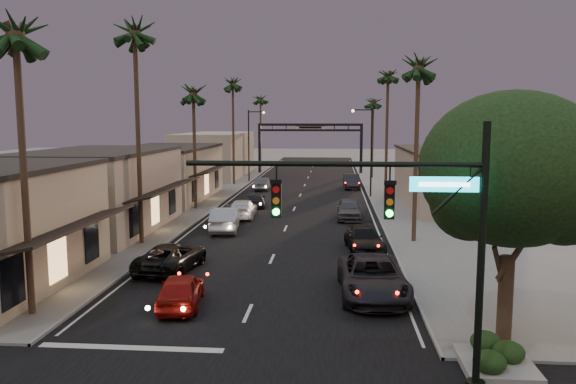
% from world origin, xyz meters
% --- Properties ---
extents(ground, '(200.00, 200.00, 0.00)m').
position_xyz_m(ground, '(0.00, 40.00, 0.00)').
color(ground, slate).
rests_on(ground, ground).
extents(road, '(14.00, 120.00, 0.02)m').
position_xyz_m(road, '(0.00, 45.00, 0.00)').
color(road, black).
rests_on(road, ground).
extents(sidewalk_left, '(5.00, 92.00, 0.12)m').
position_xyz_m(sidewalk_left, '(-9.50, 52.00, 0.06)').
color(sidewalk_left, slate).
rests_on(sidewalk_left, ground).
extents(sidewalk_right, '(5.00, 92.00, 0.12)m').
position_xyz_m(sidewalk_right, '(9.50, 52.00, 0.06)').
color(sidewalk_right, slate).
rests_on(sidewalk_right, ground).
extents(storefront_mid, '(8.00, 14.00, 5.50)m').
position_xyz_m(storefront_mid, '(-13.00, 26.00, 2.75)').
color(storefront_mid, gray).
rests_on(storefront_mid, ground).
extents(storefront_far, '(8.00, 16.00, 5.00)m').
position_xyz_m(storefront_far, '(-13.00, 42.00, 2.50)').
color(storefront_far, tan).
rests_on(storefront_far, ground).
extents(storefront_dist, '(8.00, 20.00, 6.00)m').
position_xyz_m(storefront_dist, '(-13.00, 65.00, 3.00)').
color(storefront_dist, gray).
rests_on(storefront_dist, ground).
extents(building_right, '(8.00, 18.00, 5.00)m').
position_xyz_m(building_right, '(14.00, 40.00, 2.50)').
color(building_right, gray).
rests_on(building_right, ground).
extents(traffic_signal, '(8.51, 0.22, 7.80)m').
position_xyz_m(traffic_signal, '(5.69, 4.00, 5.08)').
color(traffic_signal, black).
rests_on(traffic_signal, ground).
extents(corner_tree, '(6.20, 6.20, 8.80)m').
position_xyz_m(corner_tree, '(9.48, 7.45, 5.98)').
color(corner_tree, '#38281C').
rests_on(corner_tree, ground).
extents(planter, '(2.20, 2.60, 0.24)m').
position_xyz_m(planter, '(8.60, 5.50, 0.00)').
color(planter, gray).
rests_on(planter, ground).
extents(arch, '(15.20, 0.40, 7.27)m').
position_xyz_m(arch, '(0.00, 70.00, 5.53)').
color(arch, black).
rests_on(arch, ground).
extents(streetlight_right, '(2.13, 0.30, 9.00)m').
position_xyz_m(streetlight_right, '(6.92, 45.00, 5.33)').
color(streetlight_right, black).
rests_on(streetlight_right, ground).
extents(streetlight_left, '(2.13, 0.30, 9.00)m').
position_xyz_m(streetlight_left, '(-6.92, 58.00, 5.33)').
color(streetlight_left, black).
rests_on(streetlight_left, ground).
extents(palm_la, '(3.20, 3.20, 13.20)m').
position_xyz_m(palm_la, '(-8.60, 9.00, 11.44)').
color(palm_la, '#38281C').
rests_on(palm_la, ground).
extents(palm_lb, '(3.20, 3.20, 15.20)m').
position_xyz_m(palm_lb, '(-8.60, 22.00, 13.39)').
color(palm_lb, '#38281C').
rests_on(palm_lb, ground).
extents(palm_lc, '(3.20, 3.20, 12.20)m').
position_xyz_m(palm_lc, '(-8.60, 36.00, 10.47)').
color(palm_lc, '#38281C').
rests_on(palm_lc, ground).
extents(palm_ld, '(3.20, 3.20, 14.20)m').
position_xyz_m(palm_ld, '(-8.60, 55.00, 12.42)').
color(palm_ld, '#38281C').
rests_on(palm_ld, ground).
extents(palm_ra, '(3.20, 3.20, 13.20)m').
position_xyz_m(palm_ra, '(8.60, 24.00, 11.44)').
color(palm_ra, '#38281C').
rests_on(palm_ra, ground).
extents(palm_rb, '(3.20, 3.20, 14.20)m').
position_xyz_m(palm_rb, '(8.60, 44.00, 12.42)').
color(palm_rb, '#38281C').
rests_on(palm_rb, ground).
extents(palm_rc, '(3.20, 3.20, 12.20)m').
position_xyz_m(palm_rc, '(8.60, 64.00, 10.47)').
color(palm_rc, '#38281C').
rests_on(palm_rc, ground).
extents(palm_far, '(3.20, 3.20, 13.20)m').
position_xyz_m(palm_far, '(-8.30, 78.00, 11.44)').
color(palm_far, '#38281C').
rests_on(palm_far, ground).
extents(oncoming_red, '(2.22, 4.40, 1.44)m').
position_xyz_m(oncoming_red, '(-2.95, 10.61, 0.72)').
color(oncoming_red, maroon).
rests_on(oncoming_red, ground).
extents(oncoming_pickup, '(3.03, 5.53, 1.47)m').
position_xyz_m(oncoming_pickup, '(-4.95, 16.11, 0.73)').
color(oncoming_pickup, black).
rests_on(oncoming_pickup, ground).
extents(oncoming_silver, '(2.39, 5.36, 1.71)m').
position_xyz_m(oncoming_silver, '(-4.19, 26.73, 0.85)').
color(oncoming_silver, '#ACACB1').
rests_on(oncoming_silver, ground).
extents(oncoming_white, '(2.22, 5.05, 1.44)m').
position_xyz_m(oncoming_white, '(-3.85, 32.23, 0.72)').
color(oncoming_white, silver).
rests_on(oncoming_white, ground).
extents(oncoming_dgrey, '(2.06, 4.12, 1.35)m').
position_xyz_m(oncoming_dgrey, '(-3.48, 37.73, 0.67)').
color(oncoming_dgrey, black).
rests_on(oncoming_dgrey, ground).
extents(oncoming_grey_far, '(1.66, 4.29, 1.39)m').
position_xyz_m(oncoming_grey_far, '(-4.51, 49.96, 0.70)').
color(oncoming_grey_far, '#434448').
rests_on(oncoming_grey_far, ground).
extents(curbside_near, '(3.13, 6.36, 1.74)m').
position_xyz_m(curbside_near, '(5.21, 12.69, 0.87)').
color(curbside_near, black).
rests_on(curbside_near, ground).
extents(curbside_black, '(2.55, 5.18, 1.45)m').
position_xyz_m(curbside_black, '(5.31, 21.41, 0.72)').
color(curbside_black, black).
rests_on(curbside_black, ground).
extents(curbside_grey, '(1.90, 4.70, 1.60)m').
position_xyz_m(curbside_grey, '(4.67, 32.25, 0.80)').
color(curbside_grey, '#444449').
rests_on(curbside_grey, ground).
extents(curbside_far, '(1.92, 5.04, 1.64)m').
position_xyz_m(curbside_far, '(5.50, 52.28, 0.82)').
color(curbside_far, black).
rests_on(curbside_far, ground).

